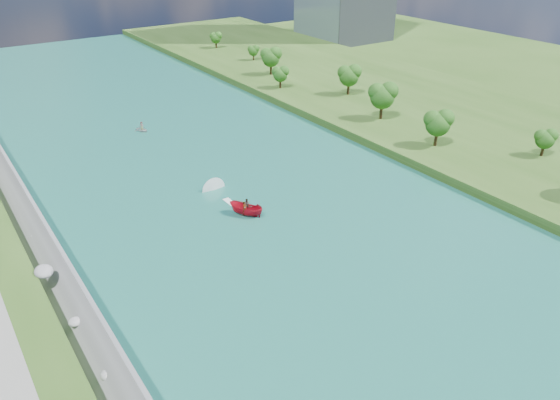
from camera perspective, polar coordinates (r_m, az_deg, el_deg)
ground at (r=61.71m, az=4.46°, el=-6.80°), size 260.00×260.00×0.00m
river_water at (r=75.98m, az=-4.88°, el=0.34°), size 55.00×240.00×0.10m
berm_east at (r=106.68m, az=19.03°, el=7.56°), size 44.00×240.00×1.50m
riprap_bank at (r=67.15m, az=-23.97°, el=-4.45°), size 4.12×236.00×4.34m
trees_east at (r=93.92m, az=18.59°, el=8.26°), size 15.90×141.64×11.69m
motorboat at (r=71.72m, az=-4.06°, el=-0.63°), size 4.03×19.23×2.20m
raft at (r=102.19m, az=-14.22°, el=7.21°), size 2.71×3.20×1.71m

